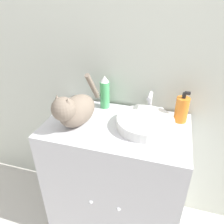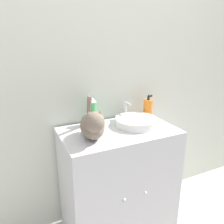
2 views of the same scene
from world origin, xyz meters
The scene contains 7 objects.
wall_back centered at (0.00, 0.50, 1.25)m, with size 6.00×0.05×2.50m.
vanity_cabinet centered at (0.00, 0.23, 0.41)m, with size 0.78×0.48×0.82m.
sink_basin centered at (0.15, 0.25, 0.85)m, with size 0.30×0.30×0.05m.
faucet centered at (0.15, 0.41, 0.88)m, with size 0.16×0.11×0.14m.
cat centered at (-0.21, 0.17, 0.91)m, with size 0.20×0.38×0.25m.
soap_bottle centered at (0.33, 0.37, 0.89)m, with size 0.07×0.07×0.18m.
spray_bottle centered at (-0.12, 0.41, 0.92)m, with size 0.06×0.06×0.20m.
Camera 2 is at (-0.62, -0.98, 1.38)m, focal length 35.00 mm.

